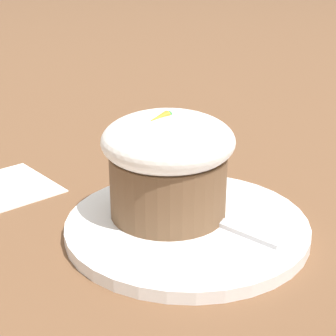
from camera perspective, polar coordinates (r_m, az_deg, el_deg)
name	(u,v)px	position (r m, az deg, el deg)	size (l,w,h in m)	color
ground_plane	(187,232)	(0.48, 1.92, -6.53)	(4.00, 4.00, 0.00)	brown
dessert_plate	(187,227)	(0.48, 1.93, -5.98)	(0.21, 0.21, 0.01)	white
carrot_cake	(168,162)	(0.47, 0.00, 0.58)	(0.11, 0.11, 0.09)	brown
spoon	(199,213)	(0.49, 3.20, -4.57)	(0.04, 0.12, 0.01)	silver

